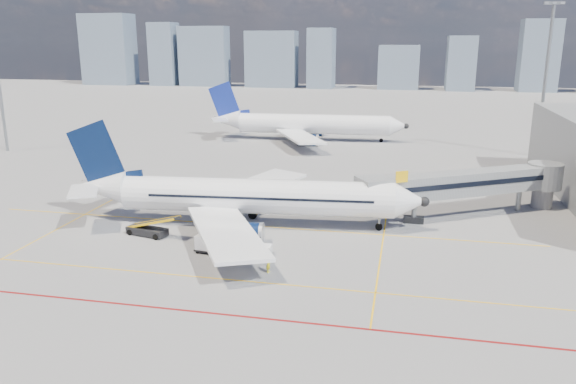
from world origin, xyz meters
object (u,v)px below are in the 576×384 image
belt_loader (148,229)px  ramp_worker (269,264)px  cargo_dolly (211,244)px  second_aircraft (305,124)px  baggage_tug (258,247)px  main_aircraft (242,197)px

belt_loader → ramp_worker: 15.78m
cargo_dolly → belt_loader: (-7.99, 3.29, -0.28)m
second_aircraft → baggage_tug: bearing=-86.6°
second_aircraft → belt_loader: bearing=-98.2°
main_aircraft → ramp_worker: 13.44m
cargo_dolly → belt_loader: bearing=165.6°
ramp_worker → baggage_tug: bearing=31.9°
main_aircraft → belt_loader: bearing=-153.6°
baggage_tug → cargo_dolly: cargo_dolly is taller
ramp_worker → main_aircraft: bearing=30.8°
main_aircraft → baggage_tug: main_aircraft is taller
belt_loader → cargo_dolly: bearing=-9.1°
baggage_tug → belt_loader: size_ratio=0.36×
second_aircraft → ramp_worker: second_aircraft is taller
main_aircraft → second_aircraft: (-3.02, 54.16, -0.00)m
baggage_tug → ramp_worker: 4.21m
baggage_tug → second_aircraft: bearing=94.9°
second_aircraft → baggage_tug: (6.94, -62.26, -2.47)m
second_aircraft → main_aircraft: bearing=-89.7°
belt_loader → second_aircraft: bearing=98.0°
main_aircraft → second_aircraft: 54.24m
main_aircraft → baggage_tug: 9.34m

